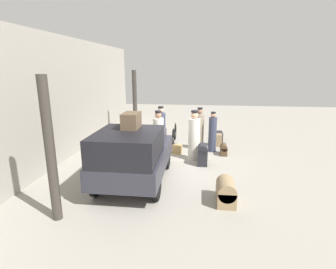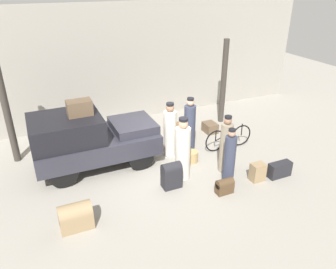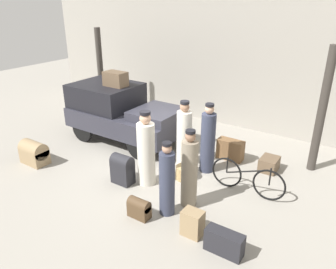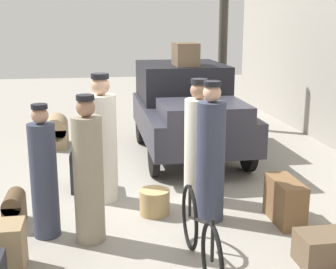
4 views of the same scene
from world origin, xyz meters
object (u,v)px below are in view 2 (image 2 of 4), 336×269
(porter_with_bicycle, at_px, (226,146))
(trunk_barrel_dark, at_px, (171,174))
(porter_standing_middle, at_px, (183,151))
(trunk_on_truck_roof, at_px, (79,108))
(trunk_wicker_pale, at_px, (210,128))
(porter_lifting_near_truck, at_px, (230,158))
(bicycle, at_px, (229,138))
(trunk_large_brown, at_px, (258,172))
(porter_carrying_trunk, at_px, (190,127))
(truck, at_px, (89,138))
(wicker_basket, at_px, (192,156))
(trunk_umber_medium, at_px, (225,186))
(suitcase_tan_flat, at_px, (280,170))
(conductor_in_dark_uniform, at_px, (170,132))
(suitcase_small_leather, at_px, (76,216))
(suitcase_black_upright, at_px, (183,130))

(porter_with_bicycle, distance_m, trunk_barrel_dark, 1.86)
(porter_standing_middle, bearing_deg, trunk_on_truck_roof, 144.99)
(trunk_wicker_pale, bearing_deg, porter_lifting_near_truck, -111.77)
(bicycle, relative_size, trunk_large_brown, 3.36)
(porter_standing_middle, bearing_deg, porter_carrying_trunk, 55.77)
(porter_lifting_near_truck, bearing_deg, trunk_on_truck_roof, 145.39)
(truck, distance_m, porter_standing_middle, 2.85)
(truck, xyz_separation_m, porter_carrying_trunk, (3.22, -0.33, -0.09))
(porter_with_bicycle, distance_m, trunk_large_brown, 1.16)
(porter_with_bicycle, height_order, trunk_on_truck_roof, trunk_on_truck_roof)
(wicker_basket, bearing_deg, bicycle, 10.02)
(trunk_umber_medium, bearing_deg, trunk_on_truck_roof, 137.36)
(bicycle, distance_m, trunk_barrel_dark, 2.99)
(trunk_barrel_dark, xyz_separation_m, suitcase_tan_flat, (3.10, -0.82, -0.18))
(truck, height_order, porter_standing_middle, porter_standing_middle)
(trunk_large_brown, distance_m, suitcase_tan_flat, 0.73)
(conductor_in_dark_uniform, bearing_deg, porter_lifting_near_truck, -67.64)
(trunk_umber_medium, bearing_deg, trunk_wicker_pale, 65.15)
(trunk_large_brown, distance_m, trunk_on_truck_roof, 5.40)
(porter_standing_middle, bearing_deg, suitcase_small_leather, -164.34)
(porter_with_bicycle, height_order, porter_lifting_near_truck, porter_with_bicycle)
(porter_carrying_trunk, relative_size, trunk_umber_medium, 3.93)
(suitcase_black_upright, height_order, trunk_wicker_pale, suitcase_black_upright)
(suitcase_small_leather, xyz_separation_m, trunk_on_truck_roof, (0.76, 2.61, 1.63))
(trunk_umber_medium, bearing_deg, wicker_basket, 90.95)
(suitcase_small_leather, relative_size, suitcase_tan_flat, 1.08)
(trunk_barrel_dark, bearing_deg, trunk_on_truck_roof, 133.72)
(suitcase_small_leather, height_order, suitcase_tan_flat, suitcase_small_leather)
(suitcase_black_upright, bearing_deg, suitcase_small_leather, -143.62)
(wicker_basket, relative_size, trunk_umber_medium, 0.87)
(wicker_basket, xyz_separation_m, trunk_barrel_dark, (-1.16, -1.00, 0.23))
(porter_lifting_near_truck, xyz_separation_m, trunk_large_brown, (0.80, -0.30, -0.50))
(truck, relative_size, porter_with_bicycle, 2.04)
(suitcase_small_leather, height_order, trunk_on_truck_roof, trunk_on_truck_roof)
(suitcase_black_upright, xyz_separation_m, trunk_on_truck_roof, (-3.62, -0.62, 1.66))
(porter_lifting_near_truck, relative_size, suitcase_black_upright, 2.24)
(trunk_large_brown, height_order, trunk_on_truck_roof, trunk_on_truck_roof)
(bicycle, relative_size, suitcase_small_leather, 2.37)
(suitcase_black_upright, height_order, suitcase_tan_flat, suitcase_black_upright)
(suitcase_black_upright, height_order, trunk_on_truck_roof, trunk_on_truck_roof)
(porter_lifting_near_truck, height_order, trunk_large_brown, porter_lifting_near_truck)
(truck, height_order, suitcase_tan_flat, truck)
(truck, distance_m, conductor_in_dark_uniform, 2.54)
(truck, bearing_deg, trunk_large_brown, -33.32)
(porter_with_bicycle, distance_m, porter_lifting_near_truck, 0.58)
(porter_with_bicycle, bearing_deg, bicycle, 51.83)
(suitcase_black_upright, bearing_deg, truck, -169.83)
(suitcase_tan_flat, bearing_deg, porter_carrying_trunk, 123.57)
(trunk_barrel_dark, xyz_separation_m, suitcase_small_leather, (-2.70, -0.57, -0.08))
(porter_with_bicycle, bearing_deg, porter_standing_middle, 171.52)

